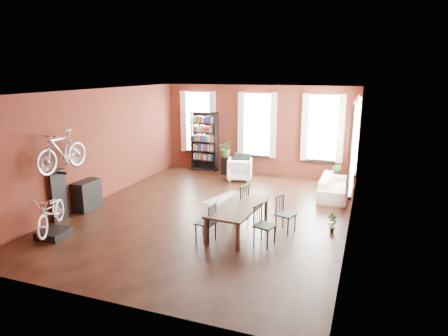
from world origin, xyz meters
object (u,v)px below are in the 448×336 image
at_px(bike_trainer, 53,234).
at_px(bookshelf, 204,141).
at_px(dining_chair_a, 206,222).
at_px(dining_chair_d, 286,214).
at_px(cream_sofa, 335,183).
at_px(dining_table, 238,219).
at_px(plant_stand, 227,166).
at_px(dining_chair_c, 265,225).
at_px(console_table, 87,195).
at_px(bicycle_floor, 49,196).
at_px(white_armchair, 240,168).
at_px(dining_chair_b, 238,202).

bearing_deg(bike_trainer, bookshelf, 83.79).
bearing_deg(bookshelf, dining_chair_a, -66.90).
relative_size(dining_chair_a, dining_chair_d, 0.99).
distance_m(dining_chair_a, cream_sofa, 4.92).
bearing_deg(dining_table, plant_stand, 117.18).
height_order(dining_chair_d, cream_sofa, dining_chair_d).
bearing_deg(plant_stand, dining_chair_c, -62.62).
height_order(dining_chair_a, cream_sofa, dining_chair_a).
bearing_deg(dining_chair_d, dining_chair_a, 144.66).
distance_m(dining_chair_d, console_table, 5.41).
bearing_deg(dining_table, dining_chair_d, 28.55).
xyz_separation_m(dining_chair_d, console_table, (-5.40, -0.31, -0.03)).
distance_m(cream_sofa, bicycle_floor, 7.84).
bearing_deg(cream_sofa, dining_chair_d, 165.43).
height_order(dining_chair_c, dining_chair_d, dining_chair_c).
bearing_deg(dining_chair_a, dining_chair_c, 107.57).
relative_size(dining_chair_c, bookshelf, 0.40).
distance_m(dining_chair_a, dining_chair_c, 1.30).
relative_size(dining_chair_a, bookshelf, 0.39).
xyz_separation_m(dining_chair_c, bike_trainer, (-4.60, -1.28, -0.36)).
relative_size(dining_chair_a, dining_chair_c, 0.97).
distance_m(bike_trainer, bicycle_floor, 0.89).
distance_m(plant_stand, bicycle_floor, 6.97).
height_order(cream_sofa, console_table, cream_sofa).
xyz_separation_m(white_armchair, plant_stand, (-0.67, 0.57, -0.09)).
bearing_deg(dining_chair_c, white_armchair, 37.58).
xyz_separation_m(dining_chair_d, plant_stand, (-3.10, 4.57, -0.11)).
bearing_deg(plant_stand, dining_table, -67.49).
relative_size(white_armchair, bicycle_floor, 0.51).
bearing_deg(plant_stand, console_table, -115.27).
height_order(bookshelf, cream_sofa, bookshelf).
bearing_deg(bike_trainer, dining_table, 23.68).
distance_m(dining_table, console_table, 4.39).
bearing_deg(dining_chair_c, bookshelf, 47.49).
relative_size(console_table, bicycle_floor, 0.50).
distance_m(dining_chair_d, bicycle_floor, 5.38).
relative_size(dining_chair_a, bike_trainer, 1.43).
bearing_deg(dining_chair_d, console_table, 112.31).
bearing_deg(dining_chair_b, console_table, -66.39).
bearing_deg(dining_table, bike_trainer, -151.66).
bearing_deg(dining_chair_a, bookshelf, -150.46).
xyz_separation_m(dining_chair_a, dining_chair_c, (1.27, 0.25, 0.01)).
distance_m(white_armchair, console_table, 5.23).
bearing_deg(dining_chair_c, dining_chair_a, 114.94).
bearing_deg(console_table, dining_chair_c, -6.20).
xyz_separation_m(dining_chair_b, cream_sofa, (2.09, 2.91, -0.08)).
distance_m(bookshelf, cream_sofa, 5.28).
xyz_separation_m(bike_trainer, bicycle_floor, (-0.02, 0.02, 0.89)).
relative_size(bookshelf, bike_trainer, 3.66).
relative_size(dining_chair_d, white_armchair, 1.05).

